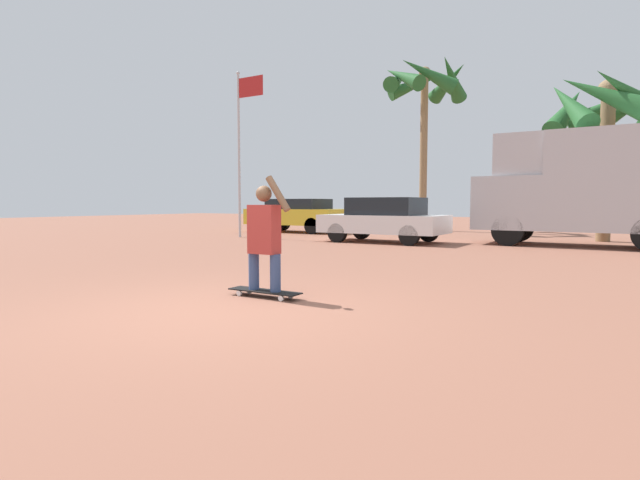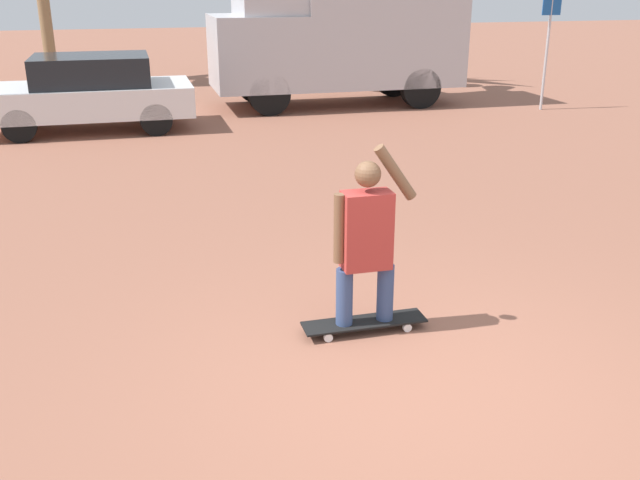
% 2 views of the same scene
% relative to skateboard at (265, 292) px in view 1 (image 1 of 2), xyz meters
% --- Properties ---
extents(ground_plane, '(80.00, 80.00, 0.00)m').
position_rel_skateboard_xyz_m(ground_plane, '(0.09, -0.95, -0.08)').
color(ground_plane, '#935B47').
extents(skateboard, '(1.05, 0.26, 0.09)m').
position_rel_skateboard_xyz_m(skateboard, '(0.00, 0.00, 0.00)').
color(skateboard, black).
rests_on(skateboard, ground_plane).
extents(person_skateboarder, '(0.68, 0.22, 1.51)m').
position_rel_skateboard_xyz_m(person_skateboarder, '(-0.00, 0.00, 0.78)').
color(person_skateboarder, '#384C7A').
rests_on(person_skateboarder, skateboard).
extents(camper_van, '(5.60, 2.05, 3.25)m').
position_rel_skateboard_xyz_m(camper_van, '(3.02, 10.91, 1.69)').
color(camper_van, black).
rests_on(camper_van, ground_plane).
extents(parked_car_white, '(3.87, 1.91, 1.41)m').
position_rel_skateboard_xyz_m(parked_car_white, '(-2.47, 9.38, 0.66)').
color(parked_car_white, black).
rests_on(parked_car_white, ground_plane).
extents(parked_car_yellow, '(4.28, 1.92, 1.41)m').
position_rel_skateboard_xyz_m(parked_car_yellow, '(-7.86, 12.45, 0.69)').
color(parked_car_yellow, black).
rests_on(parked_car_yellow, ground_plane).
extents(palm_tree_near_van, '(4.00, 4.11, 5.40)m').
position_rel_skateboard_xyz_m(palm_tree_near_van, '(3.48, 13.29, 4.17)').
color(palm_tree_near_van, '#8E704C').
rests_on(palm_tree_near_van, ground_plane).
extents(palm_tree_center_background, '(4.01, 4.04, 7.58)m').
position_rel_skateboard_xyz_m(palm_tree_center_background, '(-3.80, 16.50, 6.34)').
color(palm_tree_center_background, '#8E704C').
rests_on(palm_tree_center_background, ground_plane).
extents(flagpole, '(1.16, 0.12, 5.91)m').
position_rel_skateboard_xyz_m(flagpole, '(-7.77, 8.76, 3.46)').
color(flagpole, '#B7B7BC').
rests_on(flagpole, ground_plane).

